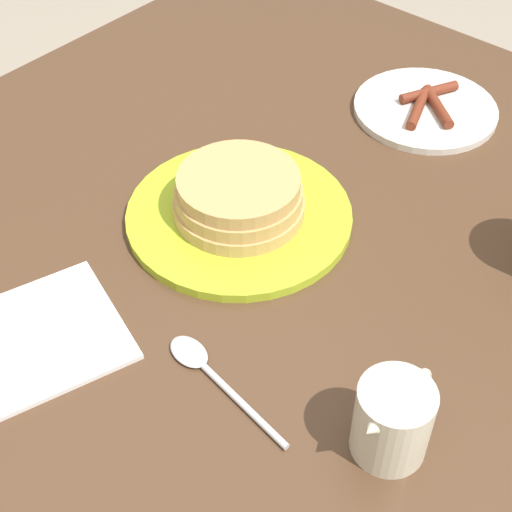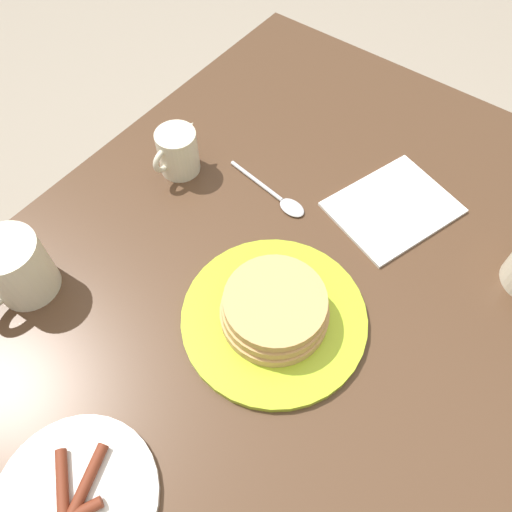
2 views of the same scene
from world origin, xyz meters
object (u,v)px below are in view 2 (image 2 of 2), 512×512
(side_plate_bacon, at_px, (75,499))
(napkin, at_px, (393,208))
(pancake_plate, at_px, (274,312))
(spoon, at_px, (280,199))
(coffee_mug, at_px, (15,269))
(creamer_pitcher, at_px, (178,151))

(side_plate_bacon, height_order, napkin, side_plate_bacon)
(pancake_plate, distance_m, spoon, 0.22)
(side_plate_bacon, xyz_separation_m, coffee_mug, (-0.15, -0.28, 0.05))
(napkin, bearing_deg, pancake_plate, -7.58)
(creamer_pitcher, height_order, spoon, creamer_pitcher)
(creamer_pitcher, bearing_deg, side_plate_bacon, 28.51)
(spoon, bearing_deg, creamer_pitcher, -75.76)
(creamer_pitcher, relative_size, napkin, 0.45)
(side_plate_bacon, xyz_separation_m, napkin, (-0.61, 0.09, -0.00))
(pancake_plate, distance_m, coffee_mug, 0.37)
(spoon, bearing_deg, side_plate_bacon, 8.23)
(creamer_pitcher, distance_m, napkin, 0.37)
(coffee_mug, bearing_deg, spoon, 150.96)
(pancake_plate, relative_size, spoon, 1.58)
(creamer_pitcher, xyz_separation_m, spoon, (-0.05, 0.18, -0.04))
(side_plate_bacon, height_order, creamer_pitcher, creamer_pitcher)
(spoon, bearing_deg, pancake_plate, 33.41)
(pancake_plate, distance_m, side_plate_bacon, 0.33)
(creamer_pitcher, bearing_deg, pancake_plate, 65.28)
(coffee_mug, distance_m, creamer_pitcher, 0.32)
(pancake_plate, bearing_deg, side_plate_bacon, -8.22)
(creamer_pitcher, distance_m, spoon, 0.19)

